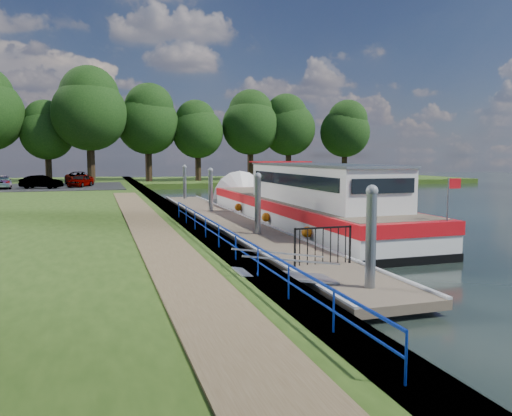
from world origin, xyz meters
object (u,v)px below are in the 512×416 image
object	(u,v)px
car_c	(1,182)
barge	(295,204)
car_a	(80,181)
car_d	(79,178)
pontoon	(230,225)
car_b	(41,182)

from	to	relation	value
car_c	barge	bearing A→B (deg)	118.41
barge	car_c	size ratio (longest dim) A/B	5.48
car_a	car_d	world-z (taller)	car_d
car_c	car_a	bearing A→B (deg)	175.53
barge	car_a	world-z (taller)	barge
pontoon	car_b	bearing A→B (deg)	116.17
car_d	car_b	bearing A→B (deg)	-133.43
car_c	car_d	world-z (taller)	car_d
pontoon	car_c	world-z (taller)	car_c
car_d	car_a	bearing A→B (deg)	-98.94
car_a	car_b	xyz separation A→B (m)	(-3.13, -1.45, 0.00)
car_d	pontoon	bearing A→B (deg)	-85.78
barge	car_d	xyz separation A→B (m)	(-11.56, 26.83, 0.38)
pontoon	barge	bearing A→B (deg)	2.94
barge	car_b	distance (m)	26.34
car_a	car_b	distance (m)	3.44
car_a	car_c	world-z (taller)	car_a
barge	car_c	xyz separation A→B (m)	(-17.73, 22.89, 0.31)
car_b	car_d	distance (m)	5.66
barge	car_a	bearing A→B (deg)	115.87
car_a	car_c	size ratio (longest dim) A/B	0.86
car_b	car_c	size ratio (longest dim) A/B	0.89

